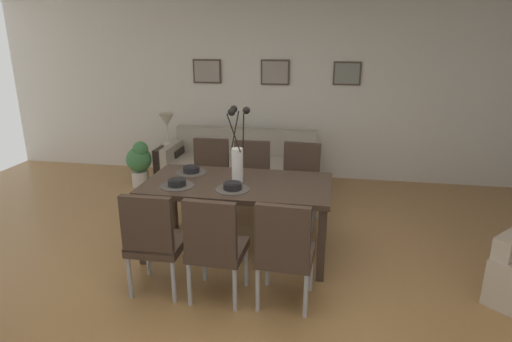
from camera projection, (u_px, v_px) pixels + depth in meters
name	position (u px, v px, depth m)	size (l,w,h in m)	color
ground_plane	(240.00, 285.00, 3.84)	(9.00, 9.00, 0.00)	#A87A47
back_wall_panel	(285.00, 91.00, 6.50)	(9.00, 0.10, 2.60)	silver
dining_table	(238.00, 190.00, 4.25)	(1.80, 0.94, 0.74)	#3D2D23
dining_chair_near_left	(154.00, 238.00, 3.58)	(0.45, 0.45, 0.92)	#3D2D23
dining_chair_near_right	(210.00, 174.00, 5.21)	(0.46, 0.46, 0.92)	#3D2D23
dining_chair_far_left	(215.00, 244.00, 3.48)	(0.45, 0.45, 0.92)	#3D2D23
dining_chair_far_right	(251.00, 177.00, 5.10)	(0.47, 0.47, 0.92)	#3D2D23
dining_chair_mid_left	(284.00, 249.00, 3.41)	(0.46, 0.46, 0.92)	#3D2D23
dining_chair_mid_right	(300.00, 180.00, 5.02)	(0.47, 0.47, 0.92)	#3D2D23
centerpiece_vase	(237.00, 154.00, 4.15)	(0.21, 0.23, 0.73)	white
placemat_near_left	(177.00, 186.00, 4.12)	(0.32, 0.32, 0.01)	#4C4742
bowl_near_left	(177.00, 182.00, 4.11)	(0.17, 0.17, 0.07)	black
placemat_near_right	(191.00, 172.00, 4.52)	(0.32, 0.32, 0.01)	#4C4742
bowl_near_right	(191.00, 169.00, 4.51)	(0.17, 0.17, 0.07)	black
placemat_far_left	(233.00, 189.00, 4.03)	(0.32, 0.32, 0.01)	#4C4742
bowl_far_left	(233.00, 185.00, 4.02)	(0.17, 0.17, 0.07)	black
sofa	(242.00, 169.00, 6.21)	(2.07, 0.84, 0.80)	#A89E8E
side_table	(169.00, 166.00, 6.42)	(0.36, 0.36, 0.52)	black
table_lamp	(167.00, 123.00, 6.23)	(0.22, 0.22, 0.51)	beige
framed_picture_left	(207.00, 71.00, 6.55)	(0.43, 0.03, 0.35)	#473828
framed_picture_center	(275.00, 72.00, 6.37)	(0.42, 0.03, 0.36)	#473828
framed_picture_right	(347.00, 74.00, 6.20)	(0.39, 0.03, 0.33)	#473828
potted_plant	(139.00, 161.00, 6.23)	(0.36, 0.36, 0.67)	silver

